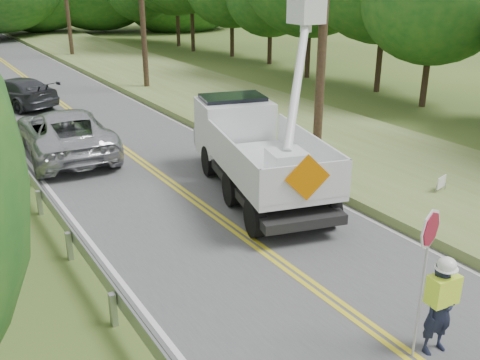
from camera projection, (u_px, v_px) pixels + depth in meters
road at (128, 152)px, 20.28m from camera, size 7.20×96.00×0.03m
guardrail at (8, 149)px, 18.82m from camera, size 0.18×48.00×0.77m
tall_grass_verge at (280, 122)px, 23.74m from camera, size 7.00×96.00×0.30m
flagger at (440, 302)px, 9.27m from camera, size 1.12×0.48×2.84m
bucket_truck at (253, 135)px, 16.87m from camera, size 4.84×7.45×6.91m
suv_silver at (65, 132)px, 19.63m from camera, size 3.32×6.38×1.72m
suv_darkgrey at (16, 93)px, 26.78m from camera, size 3.87×5.38×1.45m
yard_sign at (441, 183)px, 15.84m from camera, size 0.51×0.16×0.75m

